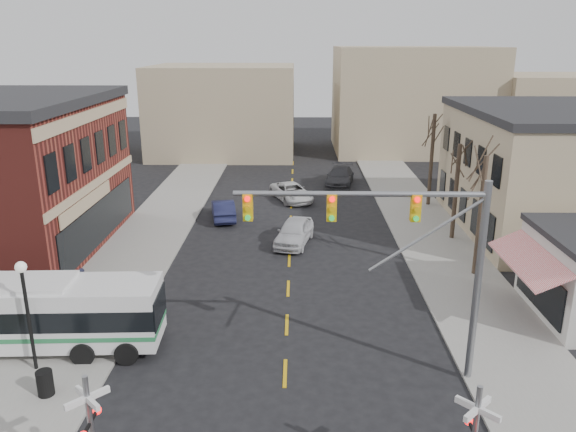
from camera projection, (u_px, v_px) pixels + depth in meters
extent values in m
plane|color=black|center=(284.00, 404.00, 20.48)|extent=(160.00, 160.00, 0.00)
cube|color=gray|center=(156.00, 227.00, 39.69)|extent=(5.00, 60.00, 0.12)
cube|color=gray|center=(425.00, 229.00, 39.40)|extent=(5.00, 60.00, 0.12)
cube|color=tan|center=(97.00, 183.00, 34.64)|extent=(0.10, 15.00, 0.50)
cube|color=tan|center=(89.00, 116.00, 33.41)|extent=(0.10, 15.00, 0.70)
cube|color=black|center=(101.00, 221.00, 35.39)|extent=(0.08, 13.00, 2.60)
cube|color=red|center=(528.00, 259.00, 26.09)|extent=(1.68, 6.00, 0.87)
cylinder|color=#382B21|center=(480.00, 216.00, 30.72)|extent=(0.28, 0.28, 6.75)
cylinder|color=#382B21|center=(456.00, 192.00, 36.51)|extent=(0.28, 0.28, 6.30)
cylinder|color=#382B21|center=(431.00, 160.00, 44.00)|extent=(0.28, 0.28, 7.20)
cube|color=silver|center=(18.00, 313.00, 23.57)|extent=(11.90, 3.09, 2.60)
cube|color=black|center=(18.00, 309.00, 23.52)|extent=(11.94, 3.14, 0.88)
cube|color=#277745|center=(21.00, 326.00, 23.76)|extent=(11.94, 3.14, 0.20)
cylinder|color=black|center=(23.00, 340.00, 23.95)|extent=(1.10, 2.60, 0.98)
cylinder|color=gray|center=(478.00, 285.00, 20.86)|extent=(0.28, 0.28, 8.00)
cylinder|color=gray|center=(360.00, 194.00, 19.88)|extent=(9.02, 0.20, 0.20)
cube|color=gold|center=(416.00, 208.00, 20.00)|extent=(0.35, 0.30, 1.00)
cube|color=gold|center=(332.00, 207.00, 20.05)|extent=(0.35, 0.30, 1.00)
cube|color=gold|center=(248.00, 207.00, 20.09)|extent=(0.35, 0.30, 1.00)
cube|color=silver|center=(87.00, 398.00, 15.43)|extent=(1.00, 1.00, 0.18)
cube|color=silver|center=(87.00, 398.00, 15.43)|extent=(1.00, 1.00, 0.18)
sphere|color=#FF0C0C|center=(97.00, 410.00, 16.19)|extent=(0.26, 0.26, 0.26)
cube|color=silver|center=(478.00, 409.00, 14.98)|extent=(1.00, 1.00, 0.18)
cube|color=silver|center=(478.00, 409.00, 14.98)|extent=(1.00, 1.00, 0.18)
sphere|color=#FF0C0C|center=(469.00, 421.00, 15.74)|extent=(0.26, 0.26, 0.26)
cylinder|color=black|center=(29.00, 321.00, 21.89)|extent=(0.14, 0.14, 4.24)
sphere|color=silver|center=(21.00, 267.00, 21.21)|extent=(0.44, 0.44, 0.44)
cylinder|color=black|center=(45.00, 383.00, 20.72)|extent=(0.60, 0.60, 0.98)
imported|color=silver|center=(294.00, 232.00, 36.42)|extent=(2.95, 5.08, 1.63)
imported|color=#161938|center=(223.00, 209.00, 41.48)|extent=(2.41, 4.71, 1.48)
imported|color=silver|center=(292.00, 192.00, 46.38)|extent=(4.09, 5.57, 1.41)
imported|color=#39393E|center=(340.00, 176.00, 51.24)|extent=(3.22, 5.86, 1.61)
imported|color=#534442|center=(107.00, 316.00, 24.96)|extent=(0.43, 0.64, 1.73)
imported|color=#34385B|center=(83.00, 283.00, 28.60)|extent=(0.88, 0.95, 1.55)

